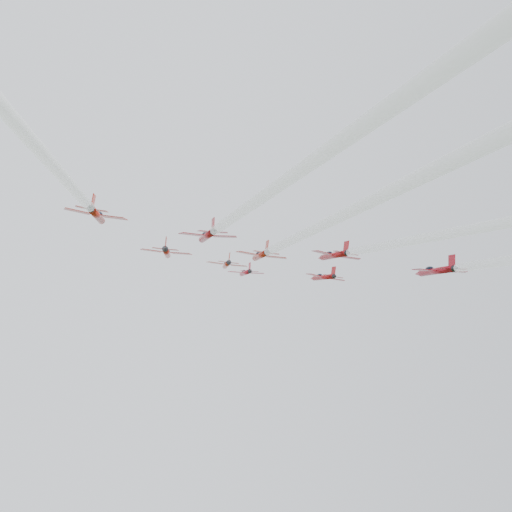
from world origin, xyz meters
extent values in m
cylinder|color=#B21122|center=(3.32, 24.41, 153.16)|extent=(0.99, 8.31, 5.24)
cone|color=#B21122|center=(3.32, 29.18, 155.83)|extent=(0.99, 2.20, 1.82)
cone|color=black|center=(3.32, 20.03, 150.70)|extent=(0.99, 1.42, 1.39)
ellipsoid|color=black|center=(3.32, 25.99, 154.56)|extent=(0.90, 2.12, 1.67)
cube|color=#B21122|center=(0.90, 23.80, 152.77)|extent=(3.69, 2.43, 0.87)
cube|color=#B21122|center=(5.74, 23.80, 152.77)|extent=(3.69, 2.43, 0.87)
cube|color=#B21122|center=(3.32, 20.44, 152.17)|extent=(0.11, 2.28, 2.35)
cube|color=#B21122|center=(2.07, 20.81, 151.14)|extent=(1.77, 1.21, 0.50)
cube|color=#B21122|center=(4.58, 20.81, 151.14)|extent=(1.77, 1.21, 0.50)
cylinder|color=#A4180F|center=(-16.24, 9.95, 145.07)|extent=(1.18, 9.94, 6.27)
cone|color=#A4180F|center=(-16.24, 15.66, 148.26)|extent=(1.18, 2.64, 2.18)
cone|color=black|center=(-16.24, 4.71, 142.13)|extent=(1.18, 1.70, 1.66)
ellipsoid|color=black|center=(-16.24, 11.84, 146.74)|extent=(1.07, 2.53, 1.99)
cube|color=#A4180F|center=(-19.14, 9.23, 144.60)|extent=(4.41, 2.91, 1.04)
cube|color=#A4180F|center=(-13.35, 9.23, 144.60)|extent=(4.41, 2.91, 1.04)
cube|color=#A4180F|center=(-16.24, 5.21, 143.89)|extent=(0.13, 2.73, 2.81)
cube|color=#A4180F|center=(-17.75, 5.65, 142.66)|extent=(2.12, 1.44, 0.60)
cube|color=#A4180F|center=(-14.74, 5.65, 142.66)|extent=(2.12, 1.44, 0.60)
cylinder|color=#A92110|center=(-3.03, 14.93, 147.85)|extent=(1.01, 8.47, 5.34)
cone|color=#A92110|center=(-3.03, 19.79, 150.57)|extent=(1.01, 2.25, 1.86)
cone|color=black|center=(-3.03, 10.46, 145.35)|extent=(1.01, 1.45, 1.41)
ellipsoid|color=black|center=(-3.03, 16.54, 149.28)|extent=(0.91, 2.16, 1.70)
cube|color=#A92110|center=(-5.49, 14.31, 147.45)|extent=(3.76, 2.48, 0.88)
cube|color=#A92110|center=(-0.56, 14.31, 147.45)|extent=(3.76, 2.48, 0.88)
cube|color=#A92110|center=(-3.03, 10.88, 146.84)|extent=(0.11, 2.33, 2.40)
cube|color=#A92110|center=(-4.31, 11.26, 145.80)|extent=(1.80, 1.23, 0.51)
cube|color=#A92110|center=(-1.75, 11.26, 145.80)|extent=(1.80, 1.23, 0.51)
cylinder|color=#A40F13|center=(17.62, 12.49, 146.49)|extent=(1.03, 8.67, 5.47)
cone|color=#A40F13|center=(17.62, 17.47, 149.28)|extent=(1.03, 2.30, 1.90)
cone|color=black|center=(17.62, 7.92, 143.93)|extent=(1.03, 1.48, 1.45)
ellipsoid|color=black|center=(17.62, 14.14, 147.95)|extent=(0.94, 2.21, 1.74)
cube|color=#A40F13|center=(15.10, 11.86, 146.08)|extent=(3.85, 2.54, 0.90)
cube|color=#A40F13|center=(20.15, 11.86, 146.08)|extent=(3.85, 2.54, 0.90)
cube|color=#A40F13|center=(17.62, 8.35, 145.46)|extent=(0.11, 2.38, 2.46)
cube|color=#A40F13|center=(16.31, 8.74, 144.39)|extent=(1.85, 1.26, 0.52)
cube|color=#A40F13|center=(18.93, 8.74, 144.39)|extent=(1.85, 1.26, 0.52)
cylinder|color=#AE1F10|center=(-0.68, -4.08, 137.22)|extent=(1.07, 9.05, 5.71)
cone|color=#AE1F10|center=(-0.68, 1.12, 140.13)|extent=(1.07, 2.40, 1.99)
cone|color=black|center=(-0.68, -8.85, 134.54)|extent=(1.07, 1.55, 1.51)
ellipsoid|color=black|center=(-0.68, -2.35, 138.74)|extent=(0.98, 2.30, 1.82)
cube|color=#AE1F10|center=(-3.32, -4.73, 136.79)|extent=(4.02, 2.65, 0.94)
cube|color=#AE1F10|center=(1.95, -4.73, 136.79)|extent=(4.02, 2.65, 0.94)
cube|color=#AE1F10|center=(-0.68, -8.40, 136.14)|extent=(0.12, 2.49, 2.56)
cube|color=#AE1F10|center=(-2.05, -8.00, 135.02)|extent=(1.93, 1.32, 0.55)
cube|color=#AE1F10|center=(0.68, -8.00, 135.02)|extent=(1.93, 1.32, 0.55)
cylinder|color=white|center=(-0.68, -47.55, 112.88)|extent=(1.37, 77.39, 44.13)
cylinder|color=#A81C10|center=(-29.05, -18.24, 129.29)|extent=(1.06, 8.95, 5.65)
cone|color=#A81C10|center=(-29.05, -13.09, 132.17)|extent=(1.06, 2.37, 1.97)
cone|color=black|center=(-29.05, -22.96, 126.65)|extent=(1.06, 1.53, 1.49)
ellipsoid|color=black|center=(-29.05, -16.53, 130.80)|extent=(0.97, 2.28, 1.80)
cube|color=#A81C10|center=(-31.66, -18.89, 128.87)|extent=(3.98, 2.62, 0.93)
cube|color=#A81C10|center=(-26.44, -18.89, 128.87)|extent=(3.98, 2.62, 0.93)
cube|color=#A81C10|center=(-29.05, -22.52, 128.22)|extent=(0.12, 2.46, 2.54)
cube|color=#A81C10|center=(-30.41, -22.12, 127.12)|extent=(1.91, 1.30, 0.54)
cube|color=#A81C10|center=(-27.70, -22.12, 127.12)|extent=(1.91, 1.30, 0.54)
cylinder|color=white|center=(-29.05, -61.25, 105.22)|extent=(1.35, 76.56, 43.66)
cylinder|color=#9D0F15|center=(-12.27, -15.43, 130.86)|extent=(1.06, 8.92, 5.63)
cone|color=#9D0F15|center=(-12.27, -10.30, 133.73)|extent=(1.06, 2.37, 1.96)
cone|color=black|center=(-12.27, -20.13, 128.23)|extent=(1.06, 1.53, 1.49)
ellipsoid|color=black|center=(-12.27, -13.73, 132.36)|extent=(0.96, 2.27, 1.79)
cube|color=#9D0F15|center=(-14.87, -16.07, 130.45)|extent=(3.96, 2.61, 0.93)
cube|color=#9D0F15|center=(-9.67, -16.07, 130.45)|extent=(3.96, 2.61, 0.93)
cube|color=#9D0F15|center=(-12.27, -19.69, 129.80)|extent=(0.12, 2.45, 2.53)
cube|color=#9D0F15|center=(-13.61, -19.29, 128.70)|extent=(1.90, 1.30, 0.54)
cube|color=#9D0F15|center=(-10.92, -19.29, 128.70)|extent=(1.90, 1.30, 0.54)
cylinder|color=white|center=(-12.27, -58.26, 106.89)|extent=(1.35, 76.26, 43.49)
cylinder|color=#9C0E13|center=(8.52, -15.57, 130.78)|extent=(0.97, 8.17, 5.15)
cone|color=#9C0E13|center=(8.52, -10.88, 133.41)|extent=(0.97, 2.17, 1.79)
cone|color=black|center=(8.52, -19.88, 128.37)|extent=(0.97, 1.40, 1.36)
ellipsoid|color=black|center=(8.52, -14.02, 132.16)|extent=(0.88, 2.08, 1.64)
cube|color=#9C0E13|center=(6.13, -16.16, 130.40)|extent=(3.63, 2.39, 0.85)
cube|color=#9C0E13|center=(10.90, -16.16, 130.40)|extent=(3.63, 2.39, 0.85)
cube|color=#9C0E13|center=(8.52, -19.47, 129.81)|extent=(0.11, 2.25, 2.31)
cube|color=#9C0E13|center=(7.28, -19.11, 128.80)|extent=(1.74, 1.19, 0.49)
cube|color=#9C0E13|center=(9.75, -19.11, 128.80)|extent=(1.74, 1.19, 0.49)
cylinder|color=white|center=(8.52, -54.81, 108.82)|extent=(1.23, 69.86, 39.84)
cylinder|color=maroon|center=(26.43, -15.90, 130.60)|extent=(1.13, 9.54, 6.02)
cone|color=maroon|center=(26.43, -10.42, 133.66)|extent=(1.13, 2.53, 2.10)
cone|color=black|center=(26.43, -20.94, 127.78)|extent=(1.13, 1.63, 1.59)
ellipsoid|color=black|center=(26.43, -14.09, 132.20)|extent=(1.03, 2.43, 1.92)
cube|color=maroon|center=(23.65, -16.60, 130.15)|extent=(4.24, 2.80, 1.00)
cube|color=maroon|center=(29.21, -16.60, 130.15)|extent=(4.24, 2.80, 1.00)
cube|color=maroon|center=(26.43, -20.46, 129.46)|extent=(0.12, 2.62, 2.70)
cube|color=maroon|center=(24.99, -20.04, 128.28)|extent=(2.03, 1.39, 0.58)
cube|color=maroon|center=(27.87, -20.04, 128.28)|extent=(2.03, 1.39, 0.58)
camera|label=1|loc=(-24.52, -93.14, 69.96)|focal=45.00mm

